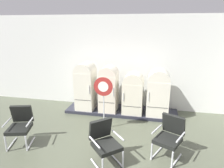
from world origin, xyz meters
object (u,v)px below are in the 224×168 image
(armchair_left, at_px, (20,124))
(armchair_right, at_px, (170,135))
(armchair_center, at_px, (104,140))
(refrigerator_0, at_px, (86,84))
(refrigerator_2, at_px, (133,92))
(refrigerator_3, at_px, (158,91))
(sign_stand, at_px, (104,102))
(refrigerator_1, at_px, (109,87))

(armchair_left, height_order, armchair_right, same)
(armchair_left, height_order, armchair_center, same)
(refrigerator_0, distance_m, refrigerator_2, 1.65)
(armchair_center, bearing_deg, refrigerator_3, 66.13)
(refrigerator_0, xyz_separation_m, armchair_center, (1.31, -2.58, -0.43))
(refrigerator_3, height_order, sign_stand, refrigerator_3)
(sign_stand, bearing_deg, armchair_center, -75.09)
(refrigerator_2, bearing_deg, armchair_center, -97.44)
(refrigerator_0, xyz_separation_m, sign_stand, (0.93, -1.15, -0.13))
(refrigerator_3, xyz_separation_m, sign_stand, (-1.52, -1.14, -0.05))
(armchair_center, relative_size, sign_stand, 0.62)
(refrigerator_0, relative_size, armchair_left, 1.67)
(refrigerator_2, bearing_deg, sign_stand, -122.37)
(armchair_left, bearing_deg, armchair_center, -7.39)
(refrigerator_0, bearing_deg, armchair_left, -112.81)
(refrigerator_1, bearing_deg, refrigerator_3, 0.51)
(refrigerator_2, height_order, refrigerator_3, refrigerator_3)
(refrigerator_3, distance_m, armchair_left, 4.12)
(refrigerator_3, xyz_separation_m, armchair_right, (0.26, -2.05, -0.36))
(armchair_left, bearing_deg, sign_stand, 30.90)
(armchair_center, bearing_deg, refrigerator_1, 100.95)
(refrigerator_1, xyz_separation_m, armchair_left, (-1.78, -2.26, -0.40))
(refrigerator_2, bearing_deg, refrigerator_1, 179.99)
(armchair_left, xyz_separation_m, sign_stand, (1.89, 1.13, 0.31))
(refrigerator_0, height_order, armchair_center, refrigerator_0)
(armchair_right, bearing_deg, refrigerator_1, 133.00)
(armchair_left, bearing_deg, refrigerator_3, 33.69)
(refrigerator_0, height_order, refrigerator_3, refrigerator_0)
(refrigerator_1, relative_size, armchair_left, 1.60)
(refrigerator_2, bearing_deg, armchair_right, -62.31)
(refrigerator_1, height_order, sign_stand, refrigerator_1)
(refrigerator_1, distance_m, refrigerator_2, 0.84)
(refrigerator_1, height_order, armchair_right, refrigerator_1)
(refrigerator_1, xyz_separation_m, sign_stand, (0.11, -1.13, -0.09))
(refrigerator_1, relative_size, armchair_center, 1.60)
(armchair_right, relative_size, armchair_center, 1.00)
(refrigerator_0, xyz_separation_m, refrigerator_1, (0.82, -0.03, -0.04))
(armchair_right, distance_m, armchair_center, 1.49)
(refrigerator_3, distance_m, sign_stand, 1.90)
(refrigerator_1, distance_m, armchair_left, 2.90)
(refrigerator_3, relative_size, armchair_right, 1.55)
(refrigerator_2, xyz_separation_m, refrigerator_3, (0.80, 0.01, 0.08))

